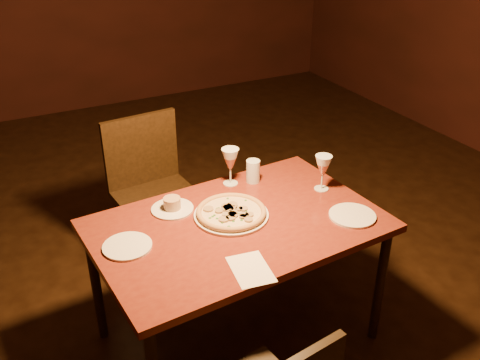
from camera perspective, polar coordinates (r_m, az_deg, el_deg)
name	(u,v)px	position (r m, az deg, el deg)	size (l,w,h in m)	color
floor	(203,332)	(2.85, -3.95, -15.85)	(7.00, 7.00, 0.00)	#321E10
dining_table	(238,234)	(2.43, -0.24, -5.75)	(1.32, 0.90, 0.68)	maroon
chair_far	(153,188)	(3.06, -9.27, -0.84)	(0.47, 0.47, 0.90)	black
pizza_plate	(231,213)	(2.43, -0.94, -3.49)	(0.34, 0.34, 0.04)	white
ramekin_saucer	(172,206)	(2.50, -7.24, -2.77)	(0.20, 0.20, 0.06)	white
wine_glass_far	(230,167)	(2.66, -1.04, 1.44)	(0.09, 0.09, 0.19)	#B5604B
wine_glass_right	(323,173)	(2.64, 8.80, 0.77)	(0.08, 0.08, 0.18)	#B5604B
water_tumbler	(253,171)	(2.70, 1.40, 0.95)	(0.07, 0.07, 0.12)	silver
side_plate_left	(127,246)	(2.29, -11.93, -6.93)	(0.21, 0.21, 0.01)	white
side_plate_near	(352,216)	(2.49, 11.89, -3.73)	(0.21, 0.21, 0.01)	white
menu_card	(251,269)	(2.12, 1.15, -9.50)	(0.14, 0.21, 0.00)	white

